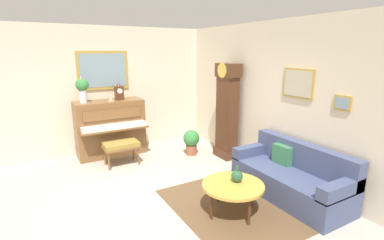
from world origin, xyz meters
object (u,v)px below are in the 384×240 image
object	(u,v)px
teacup	(111,100)
mantel_clock	(119,92)
piano	(110,128)
grandfather_clock	(227,114)
green_jug	(237,176)
potted_plant	(191,141)
coffee_table	(233,186)
piano_bench	(121,146)
flower_vase	(82,88)
couch	(291,177)

from	to	relation	value
teacup	mantel_clock	bearing A→B (deg)	112.75
teacup	piano	bearing A→B (deg)	-161.18
grandfather_clock	green_jug	world-z (taller)	grandfather_clock
grandfather_clock	piano	bearing A→B (deg)	-123.11
teacup	green_jug	distance (m)	3.35
grandfather_clock	potted_plant	distance (m)	1.00
potted_plant	coffee_table	bearing A→B (deg)	-15.63
piano_bench	coffee_table	world-z (taller)	piano_bench
piano	flower_vase	size ratio (longest dim) A/B	2.48
piano_bench	potted_plant	size ratio (longest dim) A/B	1.25
grandfather_clock	teacup	xyz separation A→B (m)	(-1.30, -2.11, 0.28)
piano	coffee_table	size ratio (longest dim) A/B	1.64
couch	mantel_clock	size ratio (longest dim) A/B	5.00
flower_vase	teacup	bearing A→B (deg)	80.73
piano	green_jug	bearing A→B (deg)	16.93
flower_vase	green_jug	xyz separation A→B (m)	(3.22, 1.49, -1.01)
piano_bench	flower_vase	world-z (taller)	flower_vase
grandfather_clock	coffee_table	size ratio (longest dim) A/B	2.31
grandfather_clock	coffee_table	bearing A→B (deg)	-33.99
flower_vase	teacup	xyz separation A→B (m)	(0.09, 0.54, -0.29)
piano	coffee_table	xyz separation A→B (m)	(3.25, 0.88, -0.21)
grandfather_clock	couch	xyz separation A→B (m)	(1.92, -0.13, -0.65)
piano_bench	couch	bearing A→B (deg)	37.50
piano	grandfather_clock	bearing A→B (deg)	56.89
flower_vase	potted_plant	xyz separation A→B (m)	(0.90, 2.05, -1.21)
mantel_clock	green_jug	bearing A→B (deg)	12.94
grandfather_clock	teacup	distance (m)	2.49
grandfather_clock	flower_vase	distance (m)	3.05
couch	green_jug	xyz separation A→B (m)	(-0.10, -1.03, 0.21)
teacup	flower_vase	bearing A→B (deg)	-99.27
flower_vase	piano_bench	bearing A→B (deg)	36.23
coffee_table	mantel_clock	xyz separation A→B (m)	(-3.25, -0.64, 0.98)
piano	green_jug	world-z (taller)	piano
flower_vase	teacup	distance (m)	0.62
green_jug	potted_plant	bearing A→B (deg)	166.33
coffee_table	green_jug	distance (m)	0.16
piano	teacup	bearing A→B (deg)	18.82
grandfather_clock	green_jug	xyz separation A→B (m)	(1.82, -1.16, -0.44)
potted_plant	green_jug	bearing A→B (deg)	-13.67
mantel_clock	flower_vase	bearing A→B (deg)	-90.04
couch	green_jug	world-z (taller)	couch
grandfather_clock	mantel_clock	world-z (taller)	grandfather_clock
couch	coffee_table	size ratio (longest dim) A/B	2.16
couch	green_jug	distance (m)	1.05
piano	mantel_clock	size ratio (longest dim) A/B	3.79
grandfather_clock	coffee_table	xyz separation A→B (m)	(1.86, -1.25, -0.56)
piano	green_jug	xyz separation A→B (m)	(3.22, 0.98, -0.09)
piano_bench	mantel_clock	distance (m)	1.24
piano_bench	green_jug	distance (m)	2.68
couch	coffee_table	bearing A→B (deg)	-93.11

